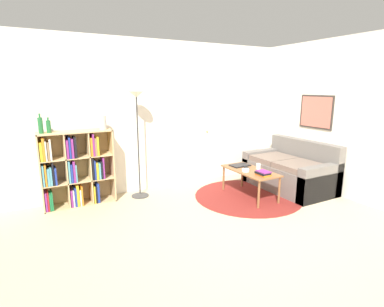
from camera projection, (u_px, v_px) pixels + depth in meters
The scene contains 16 objects.
ground_plane at pixel (260, 248), 3.45m from camera, with size 14.00×14.00×0.00m, color tan.
wall_back at pixel (169, 116), 5.40m from camera, with size 7.62×0.11×2.60m.
wall_right at pixel (317, 116), 5.35m from camera, with size 0.08×5.57×2.60m.
rug at pixel (248, 196), 5.07m from camera, with size 1.78×1.78×0.01m.
bookshelf at pixel (75, 169), 4.59m from camera, with size 1.06×0.34×1.16m.
floor_lamp at pixel (137, 116), 4.78m from camera, with size 0.29×0.29×1.74m.
couch at pixel (291, 172), 5.46m from camera, with size 0.91×1.55×0.86m.
coffee_table at pixel (250, 173), 4.98m from camera, with size 0.49×1.02×0.46m.
laptop at pixel (240, 165), 5.24m from camera, with size 0.34×0.23×0.02m.
bowl at pixel (246, 170), 4.88m from camera, with size 0.12×0.12×0.04m.
book_stack_on_table at pixel (263, 173), 4.66m from camera, with size 0.18×0.21×0.07m.
cup at pixel (258, 166), 5.03m from camera, with size 0.07×0.07×0.09m.
remote at pixel (247, 168), 5.06m from camera, with size 0.08×0.15×0.02m.
bottle_left at pixel (40, 125), 4.24m from camera, with size 0.07×0.07×0.28m.
bottle_middle at pixel (49, 126), 4.31m from camera, with size 0.06×0.06×0.22m.
vase_on_shelf at pixel (103, 123), 4.66m from camera, with size 0.11×0.11×0.21m.
Camera 1 is at (-2.17, -2.38, 1.81)m, focal length 28.00 mm.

